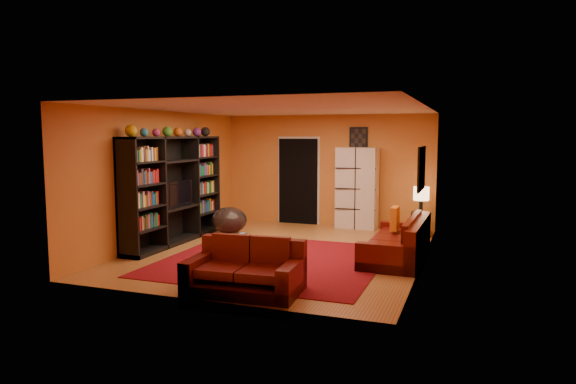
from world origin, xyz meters
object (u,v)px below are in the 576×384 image
(table_lamp, at_px, (421,194))
(loveseat, at_px, (246,270))
(entertainment_unit, at_px, (174,190))
(bowl_chair, at_px, (229,220))
(tv, at_px, (175,194))
(coffee_table, at_px, (230,241))
(storage_cabinet, at_px, (357,188))
(side_table, at_px, (420,224))
(sofa, at_px, (402,243))

(table_lamp, bearing_deg, loveseat, -111.26)
(entertainment_unit, relative_size, bowl_chair, 3.99)
(tv, distance_m, coffee_table, 2.03)
(loveseat, relative_size, coffee_table, 1.98)
(entertainment_unit, bearing_deg, storage_cabinet, 42.58)
(storage_cabinet, distance_m, side_table, 1.68)
(loveseat, bearing_deg, storage_cabinet, -7.79)
(bowl_chair, bearing_deg, side_table, 19.59)
(sofa, bearing_deg, bowl_chair, 168.19)
(entertainment_unit, bearing_deg, sofa, 1.97)
(coffee_table, bearing_deg, table_lamp, 50.43)
(loveseat, xyz_separation_m, coffee_table, (-0.94, 1.39, 0.07))
(storage_cabinet, relative_size, side_table, 3.69)
(coffee_table, xyz_separation_m, bowl_chair, (-1.02, 2.03, -0.03))
(storage_cabinet, bearing_deg, tv, -132.06)
(storage_cabinet, bearing_deg, table_lamp, -12.30)
(bowl_chair, relative_size, side_table, 1.50)
(coffee_table, xyz_separation_m, table_lamp, (2.80, 3.39, 0.53))
(side_table, bearing_deg, bowl_chair, -160.41)
(storage_cabinet, bearing_deg, side_table, -12.30)
(entertainment_unit, xyz_separation_m, side_table, (4.52, 2.36, -0.80))
(entertainment_unit, height_order, table_lamp, entertainment_unit)
(sofa, bearing_deg, storage_cabinet, 118.38)
(entertainment_unit, height_order, bowl_chair, entertainment_unit)
(entertainment_unit, bearing_deg, loveseat, -42.28)
(table_lamp, bearing_deg, sofa, -92.66)
(entertainment_unit, distance_m, storage_cabinet, 4.14)
(coffee_table, height_order, storage_cabinet, storage_cabinet)
(entertainment_unit, distance_m, table_lamp, 5.10)
(entertainment_unit, height_order, side_table, entertainment_unit)
(loveseat, bearing_deg, entertainment_unit, 44.20)
(bowl_chair, xyz_separation_m, side_table, (3.82, 1.36, -0.08))
(loveseat, xyz_separation_m, table_lamp, (1.86, 4.78, 0.60))
(table_lamp, bearing_deg, side_table, 0.00)
(loveseat, bearing_deg, tv, 44.32)
(tv, height_order, coffee_table, tv)
(tv, distance_m, table_lamp, 5.08)
(entertainment_unit, distance_m, side_table, 5.16)
(sofa, xyz_separation_m, loveseat, (-1.76, -2.57, 0.00))
(coffee_table, bearing_deg, sofa, 23.63)
(tv, height_order, side_table, tv)
(bowl_chair, bearing_deg, storage_cabinet, 37.42)
(coffee_table, distance_m, storage_cabinet, 4.09)
(entertainment_unit, xyz_separation_m, loveseat, (2.66, -2.42, -0.77))
(tv, height_order, sofa, tv)
(coffee_table, xyz_separation_m, side_table, (2.80, 3.39, -0.11))
(tv, height_order, loveseat, tv)
(loveseat, distance_m, coffee_table, 1.68)
(tv, xyz_separation_m, sofa, (4.36, 0.21, -0.70))
(bowl_chair, xyz_separation_m, table_lamp, (3.82, 1.36, 0.56))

